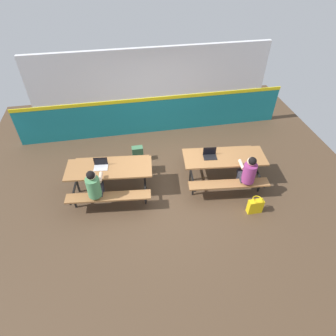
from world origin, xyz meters
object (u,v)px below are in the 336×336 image
Objects in this scene: student_further at (248,172)px; backpack_dark at (138,154)px; laptop_silver at (101,165)px; picnic_table_right at (224,162)px; student_nearer at (94,186)px; tote_bag_bright at (255,206)px; laptop_dark at (210,155)px; picnic_table_left at (110,173)px.

backpack_dark is at bearing 143.69° from student_further.
backpack_dark is at bearing 47.62° from laptop_silver.
student_further is (0.36, -0.60, 0.13)m from picnic_table_right.
picnic_table_right is 1.71× the size of student_nearer.
backpack_dark is 1.02× the size of tote_bag_bright.
laptop_dark reaches higher than picnic_table_right.
student_further is 3.42m from laptop_silver.
laptop_dark is (2.77, 0.50, 0.08)m from student_nearer.
student_nearer reaches higher than tote_bag_bright.
laptop_dark is 2.09m from backpack_dark.
laptop_dark is 0.79× the size of tote_bag_bright.
student_nearer is 3.64m from tote_bag_bright.
backpack_dark is at bearing 135.89° from tote_bag_bright.
laptop_silver and laptop_dark have the same top height.
student_nearer is at bearing -104.73° from laptop_silver.
laptop_silver reaches higher than picnic_table_right.
student_further is 3.54× the size of laptop_dark.
tote_bag_bright is at bearing -59.42° from laptop_dark.
laptop_silver is 2.62m from laptop_dark.
student_further is at bearing -12.51° from picnic_table_left.
picnic_table_left is 3.46m from tote_bag_bright.
backpack_dark is at bearing 147.04° from laptop_dark.
student_further is 3.03m from backpack_dark.
picnic_table_right is 3.15m from student_nearer.
student_further reaches higher than picnic_table_left.
backpack_dark is (1.08, 1.59, -0.49)m from student_nearer.
picnic_table_left is at bearing 177.91° from picnic_table_right.
laptop_silver is 0.78× the size of backpack_dark.
tote_bag_bright is (3.52, -0.77, -0.51)m from student_nearer.
tote_bag_bright is (0.40, -1.20, -0.38)m from picnic_table_right.
student_nearer is at bearing -172.29° from picnic_table_right.
laptop_silver is at bearing 176.95° from picnic_table_right.
laptop_silver is at bearing -132.38° from backpack_dark.
picnic_table_left is at bearing -17.61° from laptop_silver.
laptop_silver is at bearing 162.39° from picnic_table_left.
tote_bag_bright is at bearing -44.11° from backpack_dark.
student_nearer is 3.49m from student_further.
picnic_table_right is at bearing 108.30° from tote_bag_bright.
picnic_table_right is at bearing -11.94° from laptop_dark.
picnic_table_left is 1.00× the size of picnic_table_right.
student_further is 2.81× the size of tote_bag_bright.
student_further reaches higher than tote_bag_bright.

